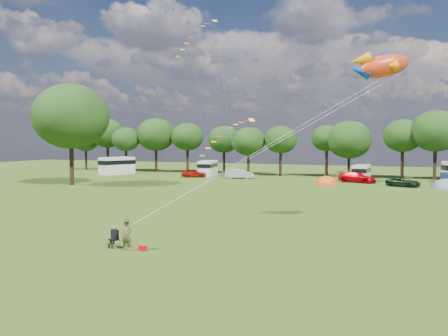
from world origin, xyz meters
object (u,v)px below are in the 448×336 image
at_px(campervan_c, 361,173).
at_px(camp_chair, 114,234).
at_px(tent_greyblue, 446,189).
at_px(car_b, 239,174).
at_px(car_c, 357,177).
at_px(campervan_a, 117,165).
at_px(campervan_b, 208,168).
at_px(big_tree, 71,116).
at_px(tent_orange, 326,184).
at_px(kite_flyer, 127,236).
at_px(car_d, 403,182).
at_px(fish_kite, 379,66).
at_px(car_a, 194,173).

relative_size(campervan_c, camp_chair, 3.91).
bearing_deg(campervan_c, tent_greyblue, -122.87).
bearing_deg(car_b, car_c, -102.35).
height_order(campervan_a, campervan_b, campervan_a).
height_order(big_tree, camp_chair, big_tree).
xyz_separation_m(big_tree, campervan_a, (-5.94, 18.84, -7.43)).
relative_size(campervan_a, tent_orange, 2.03).
relative_size(tent_orange, kite_flyer, 1.96).
distance_m(big_tree, campervan_a, 21.11).
relative_size(car_d, campervan_a, 0.66).
height_order(big_tree, car_c, big_tree).
relative_size(campervan_a, tent_greyblue, 1.78).
distance_m(tent_orange, fish_kite, 35.17).
relative_size(car_d, kite_flyer, 2.64).
xyz_separation_m(car_a, campervan_c, (25.42, 2.42, 0.59)).
bearing_deg(kite_flyer, car_d, 58.89).
relative_size(car_a, camp_chair, 3.23).
xyz_separation_m(big_tree, tent_orange, (30.91, 13.40, -9.00)).
relative_size(tent_orange, camp_chair, 2.61).
xyz_separation_m(campervan_c, tent_greyblue, (10.89, -7.48, -1.23)).
bearing_deg(fish_kite, campervan_b, 97.35).
distance_m(big_tree, campervan_c, 40.84).
relative_size(campervan_c, tent_orange, 1.50).
bearing_deg(car_c, camp_chair, -171.54).
bearing_deg(car_c, tent_greyblue, -97.92).
xyz_separation_m(car_a, kite_flyer, (19.29, -47.94, 0.16)).
distance_m(car_c, campervan_c, 2.41).
bearing_deg(tent_greyblue, campervan_a, 173.33).
bearing_deg(campervan_b, kite_flyer, -170.24).
relative_size(campervan_a, campervan_b, 1.20).
bearing_deg(campervan_b, fish_kite, -152.63).
bearing_deg(campervan_b, car_d, -112.82).
bearing_deg(kite_flyer, car_b, 87.87).
bearing_deg(kite_flyer, campervan_a, 109.30).
xyz_separation_m(big_tree, car_d, (40.51, 14.09, -8.43)).
xyz_separation_m(car_a, fish_kite, (31.27, -36.58, 10.16)).
bearing_deg(camp_chair, campervan_a, 147.48).
distance_m(campervan_a, fish_kite, 60.35).
relative_size(tent_greyblue, camp_chair, 2.98).
xyz_separation_m(car_b, campervan_b, (-6.53, 2.68, 0.63)).
xyz_separation_m(car_d, tent_greyblue, (4.94, -1.26, -0.57)).
bearing_deg(fish_kite, car_b, 92.70).
relative_size(campervan_c, fish_kite, 1.16).
xyz_separation_m(car_d, campervan_c, (-5.95, 6.22, 0.67)).
bearing_deg(big_tree, tent_greyblue, 15.77).
bearing_deg(fish_kite, car_a, 100.55).
bearing_deg(big_tree, campervan_a, 107.48).
relative_size(campervan_c, tent_greyblue, 1.31).
distance_m(car_a, tent_greyblue, 36.67).
relative_size(car_d, tent_orange, 1.34).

